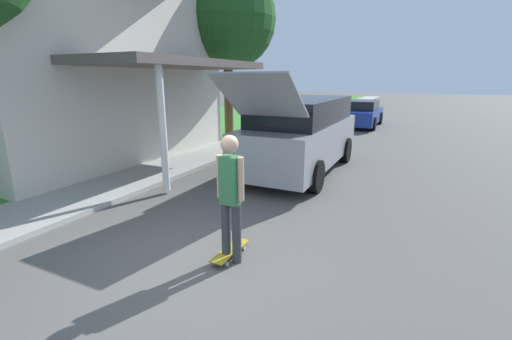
{
  "coord_description": "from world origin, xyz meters",
  "views": [
    {
      "loc": [
        2.8,
        -3.52,
        2.51
      ],
      "look_at": [
        0.19,
        1.86,
        0.9
      ],
      "focal_mm": 24.0,
      "sensor_mm": 36.0,
      "label": 1
    }
  ],
  "objects_px": {
    "suv_parked": "(302,133)",
    "skateboarder": "(230,193)",
    "car_down_street": "(360,113)",
    "skateboard": "(230,251)",
    "lawn_tree_far": "(227,20)"
  },
  "relations": [
    {
      "from": "suv_parked",
      "to": "car_down_street",
      "type": "xyz_separation_m",
      "value": [
        -0.1,
        10.12,
        -0.38
      ]
    },
    {
      "from": "skateboard",
      "to": "skateboarder",
      "type": "bearing_deg",
      "value": -49.16
    },
    {
      "from": "skateboarder",
      "to": "skateboard",
      "type": "bearing_deg",
      "value": 130.84
    },
    {
      "from": "car_down_street",
      "to": "skateboard",
      "type": "xyz_separation_m",
      "value": [
        0.71,
        -15.11,
        -0.59
      ]
    },
    {
      "from": "suv_parked",
      "to": "car_down_street",
      "type": "bearing_deg",
      "value": 90.56
    },
    {
      "from": "skateboarder",
      "to": "suv_parked",
      "type": "bearing_deg",
      "value": 97.74
    },
    {
      "from": "suv_parked",
      "to": "skateboarder",
      "type": "relative_size",
      "value": 3.26
    },
    {
      "from": "lawn_tree_far",
      "to": "skateboard",
      "type": "relative_size",
      "value": 7.98
    },
    {
      "from": "car_down_street",
      "to": "skateboarder",
      "type": "height_order",
      "value": "skateboarder"
    },
    {
      "from": "lawn_tree_far",
      "to": "suv_parked",
      "type": "bearing_deg",
      "value": -37.8
    },
    {
      "from": "suv_parked",
      "to": "skateboarder",
      "type": "height_order",
      "value": "suv_parked"
    },
    {
      "from": "car_down_street",
      "to": "skateboarder",
      "type": "distance_m",
      "value": 15.23
    },
    {
      "from": "lawn_tree_far",
      "to": "skateboarder",
      "type": "bearing_deg",
      "value": -59.64
    },
    {
      "from": "suv_parked",
      "to": "skateboard",
      "type": "relative_size",
      "value": 7.26
    },
    {
      "from": "lawn_tree_far",
      "to": "suv_parked",
      "type": "relative_size",
      "value": 1.1
    }
  ]
}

